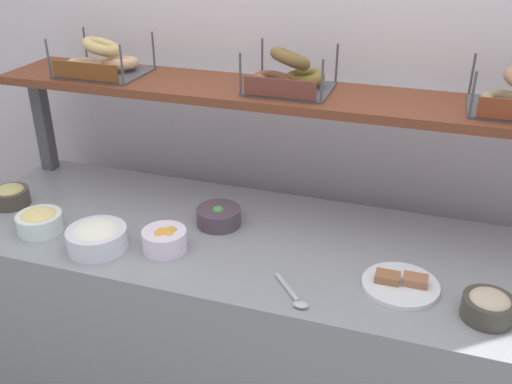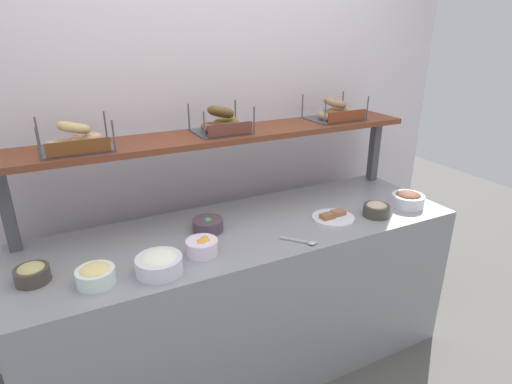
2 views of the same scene
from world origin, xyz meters
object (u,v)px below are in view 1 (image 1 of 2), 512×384
at_px(bowl_cream_cheese, 97,236).
at_px(serving_plate_white, 401,284).
at_px(bowl_fruit_salad, 165,239).
at_px(bowl_tuna_salad, 488,306).
at_px(serving_spoon_near_plate, 294,297).
at_px(bagel_basket_cinnamon_raisin, 289,76).
at_px(bowl_egg_salad, 40,221).
at_px(bowl_hummus, 11,195).
at_px(bowl_veggie_mix, 219,216).
at_px(bagel_basket_plain, 102,61).

height_order(bowl_cream_cheese, serving_plate_white, bowl_cream_cheese).
xyz_separation_m(bowl_fruit_salad, serving_plate_white, (0.74, 0.03, -0.03)).
height_order(bowl_tuna_salad, bowl_cream_cheese, bowl_cream_cheese).
relative_size(bowl_fruit_salad, serving_spoon_near_plate, 1.01).
distance_m(bowl_cream_cheese, bagel_basket_cinnamon_raisin, 0.82).
distance_m(bowl_egg_salad, serving_spoon_near_plate, 0.91).
distance_m(serving_plate_white, serving_spoon_near_plate, 0.31).
xyz_separation_m(bowl_hummus, bagel_basket_cinnamon_raisin, (0.95, 0.33, 0.44)).
bearing_deg(bowl_hummus, bowl_veggie_mix, 7.70).
relative_size(serving_spoon_near_plate, bagel_basket_plain, 0.46).
height_order(serving_spoon_near_plate, bagel_basket_plain, bagel_basket_plain).
bearing_deg(bowl_veggie_mix, bowl_egg_salad, -157.32).
bearing_deg(bowl_tuna_salad, bagel_basket_plain, 162.20).
relative_size(bowl_tuna_salad, serving_plate_white, 0.62).
bearing_deg(bowl_egg_salad, bowl_tuna_salad, -0.30).
bearing_deg(serving_spoon_near_plate, bowl_veggie_mix, 137.77).
distance_m(bowl_egg_salad, bowl_cream_cheese, 0.24).
height_order(bagel_basket_plain, bagel_basket_cinnamon_raisin, bagel_basket_cinnamon_raisin).
height_order(bowl_egg_salad, serving_spoon_near_plate, bowl_egg_salad).
relative_size(bowl_veggie_mix, bowl_fruit_salad, 1.07).
relative_size(bowl_hummus, serving_plate_white, 0.60).
bearing_deg(serving_plate_white, bowl_egg_salad, -177.19).
bearing_deg(bowl_tuna_salad, bagel_basket_cinnamon_raisin, 146.03).
bearing_deg(bowl_tuna_salad, bowl_egg_salad, 179.70).
bearing_deg(bowl_hummus, serving_spoon_near_plate, -10.85).
bearing_deg(bowl_fruit_salad, bowl_veggie_mix, 63.07).
bearing_deg(bowl_tuna_salad, bowl_cream_cheese, -178.75).
height_order(serving_plate_white, bagel_basket_cinnamon_raisin, bagel_basket_cinnamon_raisin).
distance_m(bowl_hummus, serving_plate_white, 1.41).
xyz_separation_m(bowl_tuna_salad, bagel_basket_plain, (-1.39, 0.45, 0.44)).
distance_m(bowl_fruit_salad, serving_spoon_near_plate, 0.47).
distance_m(bowl_tuna_salad, bowl_cream_cheese, 1.18).
bearing_deg(serving_spoon_near_plate, bowl_hummus, 169.15).
bearing_deg(bagel_basket_plain, serving_spoon_near_plate, -30.99).
bearing_deg(bowl_fruit_salad, bowl_egg_salad, -176.39).
height_order(bowl_egg_salad, bagel_basket_cinnamon_raisin, bagel_basket_cinnamon_raisin).
bearing_deg(bowl_veggie_mix, bowl_tuna_salad, -15.48).
bearing_deg(bagel_basket_cinnamon_raisin, serving_plate_white, -41.10).
height_order(bowl_cream_cheese, bagel_basket_plain, bagel_basket_plain).
relative_size(bowl_egg_salad, bagel_basket_cinnamon_raisin, 0.54).
distance_m(bowl_tuna_salad, bowl_veggie_mix, 0.90).
bearing_deg(serving_spoon_near_plate, bowl_fruit_salad, 165.47).
xyz_separation_m(bowl_fruit_salad, bagel_basket_cinnamon_raisin, (0.28, 0.43, 0.44)).
xyz_separation_m(bowl_hummus, bowl_cream_cheese, (0.46, -0.16, 0.00)).
bearing_deg(bowl_veggie_mix, bowl_cream_cheese, -139.68).
distance_m(serving_spoon_near_plate, bagel_basket_plain, 1.13).
distance_m(bowl_tuna_salad, bowl_egg_salad, 1.42).
relative_size(bowl_cream_cheese, bagel_basket_cinnamon_raisin, 0.69).
distance_m(bowl_cream_cheese, serving_plate_white, 0.95).
xyz_separation_m(bowl_egg_salad, bowl_veggie_mix, (0.55, 0.23, -0.01)).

